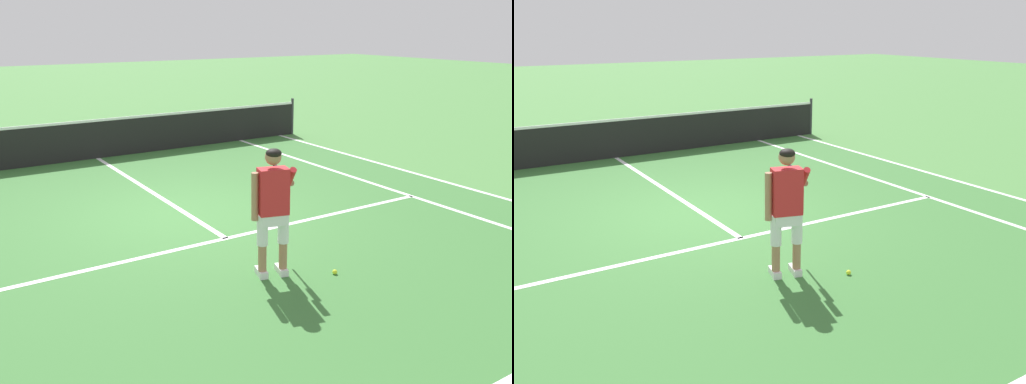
{
  "view_description": "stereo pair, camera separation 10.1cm",
  "coord_description": "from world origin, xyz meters",
  "views": [
    {
      "loc": [
        -3.95,
        -8.43,
        3.18
      ],
      "look_at": [
        -0.14,
        -2.48,
        1.05
      ],
      "focal_mm": 39.15,
      "sensor_mm": 36.0,
      "label": 1
    },
    {
      "loc": [
        -3.86,
        -8.48,
        3.18
      ],
      "look_at": [
        -0.14,
        -2.48,
        1.05
      ],
      "focal_mm": 39.15,
      "sensor_mm": 36.0,
      "label": 2
    }
  ],
  "objects": [
    {
      "name": "tennis_net",
      "position": [
        0.0,
        5.0,
        0.5
      ],
      "size": [
        11.96,
        0.08,
        1.07
      ],
      "color": "#333338",
      "rests_on": "ground"
    },
    {
      "name": "line_service",
      "position": [
        0.0,
        -1.4,
        0.0
      ],
      "size": [
        8.23,
        0.1,
        0.01
      ],
      "primitive_type": "cube",
      "color": "white",
      "rests_on": "ground"
    },
    {
      "name": "tennis_player",
      "position": [
        -0.12,
        -2.85,
        0.99
      ],
      "size": [
        0.87,
        1.04,
        1.71
      ],
      "color": "white",
      "rests_on": "ground"
    },
    {
      "name": "line_centre_service",
      "position": [
        0.0,
        1.8,
        0.0
      ],
      "size": [
        0.1,
        6.4,
        0.01
      ],
      "primitive_type": "cube",
      "color": "white",
      "rests_on": "ground"
    },
    {
      "name": "ground_plane",
      "position": [
        0.0,
        0.0,
        0.0
      ],
      "size": [
        80.0,
        80.0,
        0.0
      ],
      "primitive_type": "plane",
      "color": "#477F3D"
    },
    {
      "name": "tennis_ball_near_feet",
      "position": [
        0.58,
        -3.29,
        0.03
      ],
      "size": [
        0.07,
        0.07,
        0.07
      ],
      "primitive_type": "sphere",
      "color": "#CCE02D",
      "rests_on": "ground"
    },
    {
      "name": "court_inner_surface",
      "position": [
        0.0,
        -0.47,
        0.0
      ],
      "size": [
        10.98,
        11.34,
        0.0
      ],
      "primitive_type": "cube",
      "color": "#387033",
      "rests_on": "ground"
    },
    {
      "name": "line_doubles_right",
      "position": [
        5.49,
        -0.47,
        0.0
      ],
      "size": [
        0.1,
        10.94,
        0.01
      ],
      "primitive_type": "cube",
      "color": "white",
      "rests_on": "ground"
    },
    {
      "name": "line_singles_right",
      "position": [
        4.12,
        -0.47,
        0.0
      ],
      "size": [
        0.1,
        10.94,
        0.01
      ],
      "primitive_type": "cube",
      "color": "white",
      "rests_on": "ground"
    }
  ]
}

